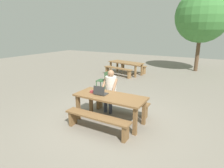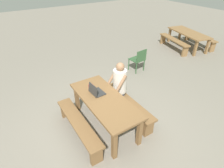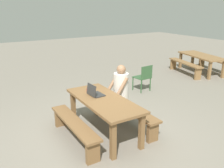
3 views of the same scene
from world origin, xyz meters
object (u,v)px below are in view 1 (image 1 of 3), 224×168
Objects in this scene: small_pouch at (92,92)px; person_seated at (110,88)px; plastic_chair at (104,80)px; picnic_table_mid at (126,64)px; laptop at (100,92)px; picnic_table_front at (110,100)px; tree_left at (202,16)px.

person_seated is (0.21, 0.65, -0.02)m from small_pouch.
plastic_chair is 0.38× the size of picnic_table_mid.
plastic_chair is (-1.29, 1.71, -0.31)m from person_seated.
plastic_chair is at bearing -63.05° from laptop.
tree_left reaches higher than picnic_table_front.
picnic_table_front reaches higher than picnic_table_mid.
small_pouch is 0.68m from person_seated.
laptop reaches higher than small_pouch.
picnic_table_front is at bearing -172.46° from laptop.
person_seated is at bearing -101.41° from tree_left.
plastic_chair is at bearing 114.71° from small_pouch.
picnic_table_front is 5.54× the size of laptop.
person_seated is at bearing 31.90° from plastic_chair.
picnic_table_mid is (-1.85, 5.00, -0.16)m from person_seated.
person_seated is 1.58× the size of plastic_chair.
picnic_table_front is 17.47× the size of small_pouch.
small_pouch is at bearing -7.23° from laptop.
picnic_table_mid is (-0.56, 3.29, 0.15)m from plastic_chair.
picnic_table_mid is 0.44× the size of tree_left.
laptop is 3.16× the size of small_pouch.
plastic_chair reaches higher than picnic_table_front.
picnic_table_front is 1.47× the size of person_seated.
tree_left is at bearing 150.05° from plastic_chair.
picnic_table_mid is (-1.92, 5.67, -0.21)m from laptop.
picnic_table_front is 0.57m from small_pouch.
small_pouch reaches higher than picnic_table_mid.
tree_left is (1.61, 7.98, 2.50)m from person_seated.
laptop reaches higher than picnic_table_front.
person_seated reaches higher than picnic_table_front.
small_pouch is 2.61m from plastic_chair.
picnic_table_front is 6.03m from picnic_table_mid.
tree_left reaches higher than picnic_table_mid.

